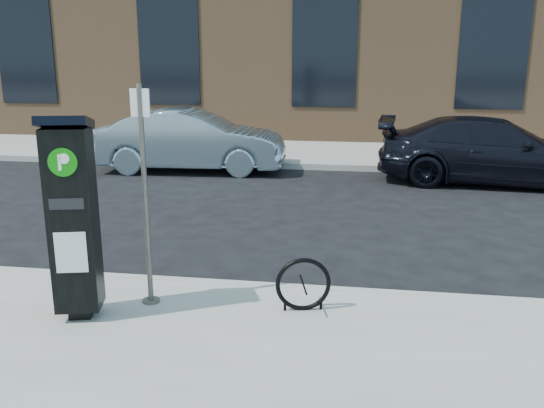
% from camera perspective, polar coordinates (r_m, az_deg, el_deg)
% --- Properties ---
extents(ground, '(120.00, 120.00, 0.00)m').
position_cam_1_polar(ground, '(7.15, -1.79, -8.93)').
color(ground, black).
rests_on(ground, ground).
extents(sidewalk_far, '(60.00, 12.00, 0.15)m').
position_cam_1_polar(sidewalk_far, '(20.67, 5.39, 6.78)').
color(sidewalk_far, gray).
rests_on(sidewalk_far, ground).
extents(curb_near, '(60.00, 0.12, 0.16)m').
position_cam_1_polar(curb_near, '(7.10, -1.83, -8.44)').
color(curb_near, '#9E9B93').
rests_on(curb_near, ground).
extents(curb_far, '(60.00, 0.12, 0.16)m').
position_cam_1_polar(curb_far, '(14.78, 3.93, 3.71)').
color(curb_far, '#9E9B93').
rests_on(curb_far, ground).
extents(building, '(28.00, 10.05, 8.25)m').
position_cam_1_polar(building, '(23.50, 6.12, 17.65)').
color(building, brown).
rests_on(building, ground).
extents(parking_kiosk, '(0.58, 0.54, 2.14)m').
position_cam_1_polar(parking_kiosk, '(6.20, -19.11, -1.20)').
color(parking_kiosk, black).
rests_on(parking_kiosk, sidewalk_near).
extents(sign_pole, '(0.21, 0.19, 2.41)m').
position_cam_1_polar(sign_pole, '(6.34, -12.43, 0.52)').
color(sign_pole, '#56504C').
rests_on(sign_pole, sidewalk_near).
extents(bike_rack, '(0.60, 0.19, 0.60)m').
position_cam_1_polar(bike_rack, '(6.28, 3.12, -7.98)').
color(bike_rack, black).
rests_on(bike_rack, sidewalk_near).
extents(car_silver, '(4.76, 1.91, 1.54)m').
position_cam_1_polar(car_silver, '(14.61, -8.01, 6.24)').
color(car_silver, gray).
rests_on(car_silver, ground).
extents(car_dark, '(5.27, 2.48, 1.49)m').
position_cam_1_polar(car_dark, '(13.99, 21.04, 4.94)').
color(car_dark, black).
rests_on(car_dark, ground).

